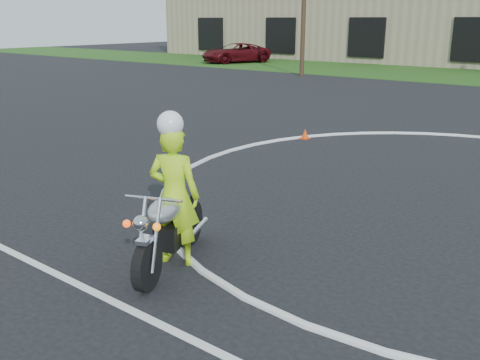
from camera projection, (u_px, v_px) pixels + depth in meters
The scene contains 5 objects.
ground at pixel (407, 244), 8.34m from camera, with size 120.00×120.00×0.00m, color black.
primary_motorcycle at pixel (170, 227), 7.45m from camera, with size 1.07×2.13×1.19m.
rider_primary_grp at pixel (174, 192), 7.42m from camera, with size 0.85×0.72×2.20m.
pickup_grp at pixel (235, 53), 42.71m from camera, with size 4.43×6.08×1.54m.
warehouse at pixel (387, 10), 47.88m from camera, with size 41.00×17.00×8.30m.
Camera 1 is at (2.71, -7.66, 3.36)m, focal length 40.00 mm.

